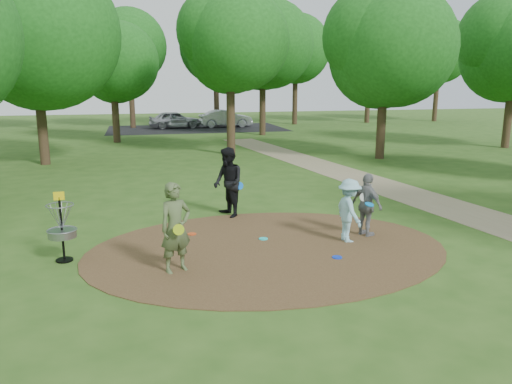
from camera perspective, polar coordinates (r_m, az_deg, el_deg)
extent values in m
plane|color=#2D5119|center=(11.66, 1.40, -6.55)|extent=(100.00, 100.00, 0.00)
cylinder|color=#47301C|center=(11.65, 1.40, -6.50)|extent=(8.40, 8.40, 0.02)
cube|color=#8C7A5B|center=(16.18, 22.27, -1.99)|extent=(7.55, 39.89, 0.01)
cube|color=black|center=(41.10, -6.82, 7.23)|extent=(14.00, 8.00, 0.01)
imported|color=#4D5E36|center=(10.18, -9.17, -4.07)|extent=(0.80, 0.68, 1.86)
cylinder|color=#B9DE18|center=(9.88, -8.83, -4.27)|extent=(0.22, 0.09, 0.22)
imported|color=#91CBD9|center=(12.18, 10.59, -2.11)|extent=(0.63, 1.03, 1.55)
cylinder|color=#0C83DC|center=(12.36, 12.82, -1.39)|extent=(0.28, 0.28, 0.08)
imported|color=black|center=(14.18, -3.20, 1.09)|extent=(0.98, 1.13, 1.99)
cylinder|color=blue|center=(14.25, -1.87, 0.71)|extent=(0.23, 0.13, 0.22)
imported|color=gray|center=(12.70, 12.57, -1.47)|extent=(0.70, 1.02, 1.60)
cylinder|color=silver|center=(12.56, 12.26, -0.57)|extent=(0.23, 0.11, 0.22)
cylinder|color=#1BD8D6|center=(12.30, 0.84, -5.36)|extent=(0.22, 0.22, 0.02)
cylinder|color=#0C2FD5|center=(11.20, 9.25, -7.37)|extent=(0.22, 0.22, 0.02)
cylinder|color=#D44215|center=(12.78, -7.32, -4.77)|extent=(0.22, 0.22, 0.02)
imported|color=#9E9EA5|center=(41.46, -9.28, 8.16)|extent=(4.24, 2.02, 1.40)
imported|color=#93959A|center=(41.97, -3.51, 8.38)|extent=(4.41, 1.67, 1.44)
cylinder|color=black|center=(11.49, -21.29, -4.19)|extent=(0.05, 0.05, 1.35)
cylinder|color=black|center=(11.69, -21.03, -7.26)|extent=(0.36, 0.36, 0.04)
cylinder|color=gray|center=(11.51, -21.27, -4.45)|extent=(0.60, 0.60, 0.16)
torus|color=gray|center=(11.49, -21.30, -4.07)|extent=(0.63, 0.63, 0.03)
torus|color=gray|center=(11.35, -21.52, -1.40)|extent=(0.58, 0.58, 0.02)
cube|color=yellow|center=(11.30, -21.60, -0.42)|extent=(0.22, 0.02, 0.18)
cylinder|color=#332316|center=(25.05, -23.27, 7.22)|extent=(0.44, 0.44, 3.80)
sphere|color=#184F15|center=(25.04, -24.04, 15.78)|extent=(6.74, 6.74, 6.74)
cylinder|color=#332316|center=(26.14, -2.90, 8.82)|extent=(0.44, 0.44, 4.18)
sphere|color=#184F15|center=(26.14, -2.99, 16.44)|extent=(5.04, 5.04, 5.04)
cylinder|color=#332316|center=(25.63, 14.14, 7.74)|extent=(0.44, 0.44, 3.61)
sphere|color=#184F15|center=(25.59, 14.56, 15.29)|extent=(5.71, 5.71, 5.71)
cylinder|color=#332316|center=(32.72, -15.75, 8.47)|extent=(0.44, 0.44, 3.42)
sphere|color=#184F15|center=(32.66, -16.08, 13.78)|extent=(4.80, 4.80, 4.80)
cylinder|color=#332316|center=(35.78, 0.75, 10.02)|extent=(0.44, 0.44, 4.37)
sphere|color=#184F15|center=(35.81, 0.77, 16.20)|extent=(6.09, 6.09, 6.09)
cylinder|color=#332316|center=(32.34, 26.87, 7.89)|extent=(0.44, 0.44, 3.80)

